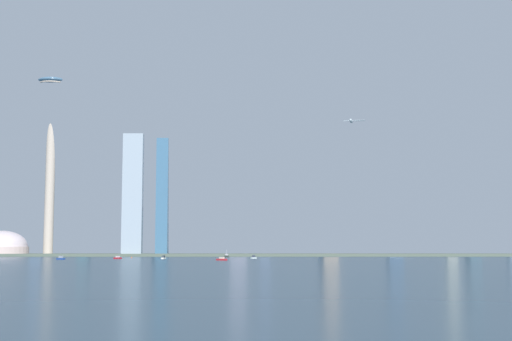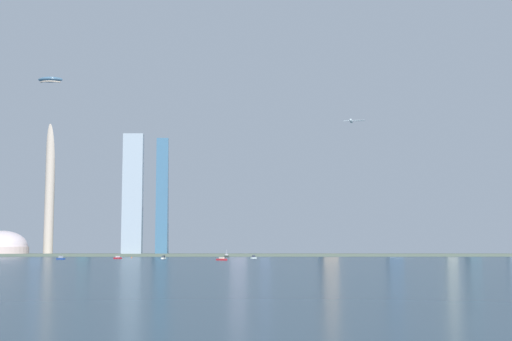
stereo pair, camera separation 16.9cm
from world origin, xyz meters
name	(u,v)px [view 1 (the left image)]	position (x,y,z in m)	size (l,w,h in m)	color
ground_plane	(291,267)	(0.00, 0.00, 0.00)	(6000.00, 6000.00, 0.00)	#284051
waterfront_pier	(270,255)	(0.00, 496.31, 1.84)	(907.19, 75.90, 3.68)	#556354
observation_tower	(51,132)	(-307.73, 497.82, 173.74)	(43.40, 43.40, 348.63)	beige
stadium_dome	(2,248)	(-371.50, 499.20, 11.58)	(71.86, 71.86, 44.11)	beige
skyscraper_0	(450,195)	(272.38, 562.96, 89.35)	(15.72, 12.49, 185.20)	beige
skyscraper_1	(265,207)	(-5.29, 542.73, 71.23)	(15.89, 14.51, 145.88)	slate
skyscraper_2	(394,217)	(184.33, 545.44, 56.57)	(19.99, 24.69, 126.58)	slate
skyscraper_3	(163,196)	(-149.89, 499.08, 84.14)	(16.51, 21.95, 174.51)	teal
skyscraper_4	(472,222)	(307.28, 572.02, 50.07)	(16.74, 27.95, 114.34)	slate
skyscraper_6	(326,222)	(86.73, 564.32, 50.10)	(23.76, 24.48, 100.20)	#7C9AC4
skyscraper_7	(84,232)	(-271.81, 557.28, 34.47)	(16.12, 19.30, 75.08)	slate
skyscraper_8	(160,232)	(-164.57, 594.97, 34.80)	(21.88, 18.78, 74.10)	slate
skyscraper_9	(40,206)	(-337.36, 552.93, 72.98)	(17.23, 27.31, 151.79)	#697FA1
skyscraper_10	(133,195)	(-188.42, 477.83, 84.13)	(27.40, 13.31, 168.26)	#9EAFBE
skyscraper_11	(239,209)	(-44.29, 577.74, 69.42)	(24.83, 18.40, 143.06)	#AFAAC0
skyscraper_12	(330,207)	(87.49, 517.43, 69.64)	(20.62, 16.61, 144.51)	tan
boat_0	(227,256)	(-57.38, 416.52, 1.54)	(6.48, 17.92, 9.65)	black
boat_2	(164,258)	(-124.04, 300.62, 1.38)	(4.50, 11.66, 3.85)	white
boat_3	(118,258)	(-175.91, 305.39, 1.19)	(7.95, 11.08, 3.24)	#B41723
boat_4	(222,259)	(-56.40, 222.69, 1.23)	(11.45, 9.93, 3.32)	red
boat_5	(254,257)	(-23.46, 321.73, 1.33)	(6.85, 6.79, 3.72)	white
boat_6	(61,258)	(-229.18, 265.66, 1.40)	(10.16, 7.22, 3.89)	navy
channel_buoy_1	(132,257)	(-168.15, 353.26, 0.76)	(1.83, 1.83, 1.51)	#E54C19
airplane	(351,122)	(114.83, 485.55, 187.62)	(37.26, 33.93, 8.48)	silver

